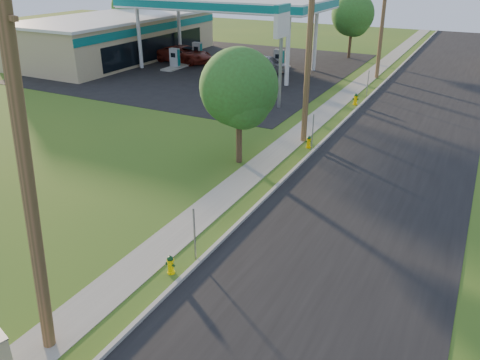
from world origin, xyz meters
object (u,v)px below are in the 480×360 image
at_px(utility_pole_near, 28,189).
at_px(fuel_pump_se, 279,62).
at_px(fuel_pump_nw, 175,61).
at_px(car_red, 184,54).
at_px(utility_pole_mid, 309,53).
at_px(price_pylon, 282,27).
at_px(hydrant_mid, 309,142).
at_px(fuel_pump_ne, 260,70).
at_px(car_silver, 267,63).
at_px(hydrant_far, 356,99).
at_px(hydrant_near, 170,265).
at_px(fuel_pump_sw, 198,54).
at_px(tree_back, 130,8).
at_px(tree_lot, 353,16).
at_px(tree_verge, 240,91).
at_px(utility_pole_far, 383,21).

relative_size(utility_pole_near, fuel_pump_se, 2.96).
distance_m(fuel_pump_nw, car_red, 3.01).
distance_m(utility_pole_mid, price_pylon, 6.76).
bearing_deg(hydrant_mid, fuel_pump_se, 118.04).
height_order(fuel_pump_ne, car_silver, fuel_pump_ne).
relative_size(fuel_pump_ne, hydrant_far, 3.82).
bearing_deg(car_red, hydrant_near, -141.70).
relative_size(utility_pole_near, fuel_pump_ne, 2.96).
bearing_deg(car_silver, car_red, 95.91).
xyz_separation_m(fuel_pump_sw, tree_back, (-13.09, 5.71, 3.45)).
bearing_deg(tree_lot, hydrant_mid, -79.01).
height_order(tree_lot, car_red, tree_lot).
bearing_deg(utility_pole_mid, tree_lot, 100.02).
relative_size(fuel_pump_ne, tree_verge, 0.55).
bearing_deg(tree_back, fuel_pump_ne, -23.72).
xyz_separation_m(price_pylon, tree_back, (-27.09, 17.21, -1.26)).
distance_m(tree_lot, hydrant_near, 40.27).
bearing_deg(tree_back, hydrant_near, -49.21).
bearing_deg(fuel_pump_ne, hydrant_near, -70.60).
bearing_deg(utility_pole_mid, car_red, 139.76).
relative_size(tree_lot, hydrant_far, 7.82).
bearing_deg(fuel_pump_ne, tree_lot, 71.48).
bearing_deg(car_red, price_pylon, -119.64).
relative_size(utility_pole_near, car_silver, 2.25).
xyz_separation_m(hydrant_near, hydrant_far, (0.10, 22.57, 0.07)).
xyz_separation_m(hydrant_near, car_silver, (-10.25, 29.98, 0.38)).
relative_size(tree_back, hydrant_near, 9.37).
distance_m(fuel_pump_nw, hydrant_near, 32.59).
height_order(tree_lot, hydrant_near, tree_lot).
height_order(utility_pole_mid, price_pylon, utility_pole_mid).
distance_m(price_pylon, car_silver, 13.00).
bearing_deg(tree_lot, hydrant_far, -73.06).
distance_m(tree_back, car_red, 14.40).
relative_size(fuel_pump_se, hydrant_near, 4.62).
distance_m(fuel_pump_sw, tree_back, 14.69).
bearing_deg(tree_lot, tree_verge, -84.69).
xyz_separation_m(utility_pole_near, fuel_pump_sw, (-17.90, 35.00, -4.08)).
bearing_deg(hydrant_far, fuel_pump_se, 139.08).
bearing_deg(fuel_pump_se, utility_pole_near, -75.73).
bearing_deg(fuel_pump_ne, utility_pole_far, 29.33).
height_order(utility_pole_near, fuel_pump_nw, utility_pole_near).
bearing_deg(fuel_pump_ne, fuel_pump_se, 90.00).
bearing_deg(fuel_pump_nw, utility_pole_far, 15.61).
bearing_deg(hydrant_far, utility_pole_near, -91.41).
xyz_separation_m(fuel_pump_ne, car_red, (-9.87, 2.88, 0.11)).
height_order(tree_verge, hydrant_near, tree_verge).
height_order(utility_pole_mid, hydrant_near, utility_pole_mid).
distance_m(tree_lot, hydrant_mid, 27.56).
relative_size(fuel_pump_sw, fuel_pump_se, 1.00).
bearing_deg(tree_back, car_red, -29.19).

